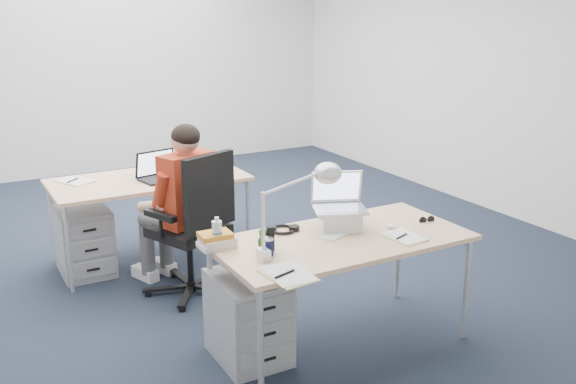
{
  "coord_description": "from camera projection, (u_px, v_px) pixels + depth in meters",
  "views": [
    {
      "loc": [
        -2.13,
        -4.9,
        2.14
      ],
      "look_at": [
        0.0,
        -1.09,
        0.85
      ],
      "focal_mm": 40.0,
      "sensor_mm": 36.0,
      "label": 1
    }
  ],
  "objects": [
    {
      "name": "book_stack",
      "position": [
        216.0,
        240.0,
        3.84
      ],
      "size": [
        0.25,
        0.23,
        0.09
      ],
      "primitive_type": "cube",
      "rotation": [
        0.0,
        0.0,
        0.43
      ],
      "color": "silver",
      "rests_on": "desk_near"
    },
    {
      "name": "cordless_phone",
      "position": [
        271.0,
        239.0,
        3.78
      ],
      "size": [
        0.04,
        0.03,
        0.15
      ],
      "primitive_type": "cube",
      "rotation": [
        0.0,
        0.0,
        -0.25
      ],
      "color": "black",
      "rests_on": "desk_near"
    },
    {
      "name": "computer_mouse",
      "position": [
        392.0,
        226.0,
        4.17
      ],
      "size": [
        0.08,
        0.1,
        0.03
      ],
      "primitive_type": "ellipsoid",
      "rotation": [
        0.0,
        0.0,
        -0.37
      ],
      "color": "white",
      "rests_on": "desk_near"
    },
    {
      "name": "desk_far",
      "position": [
        149.0,
        183.0,
        5.39
      ],
      "size": [
        1.6,
        0.8,
        0.73
      ],
      "color": "tan",
      "rests_on": "ground"
    },
    {
      "name": "drawer_pedestal_near",
      "position": [
        248.0,
        317.0,
        3.96
      ],
      "size": [
        0.4,
        0.5,
        0.55
      ],
      "primitive_type": "cube",
      "color": "#A9AAAE",
      "rests_on": "ground"
    },
    {
      "name": "far_papers",
      "position": [
        75.0,
        181.0,
        5.26
      ],
      "size": [
        0.31,
        0.35,
        0.01
      ],
      "primitive_type": "cube",
      "rotation": [
        0.0,
        0.0,
        0.45
      ],
      "color": "white",
      "rests_on": "desk_far"
    },
    {
      "name": "papers_right",
      "position": [
        404.0,
        237.0,
        4.01
      ],
      "size": [
        0.2,
        0.27,
        0.01
      ],
      "primitive_type": "cube",
      "rotation": [
        0.0,
        0.0,
        0.06
      ],
      "color": "#D7CA7C",
      "rests_on": "desk_near"
    },
    {
      "name": "papers_left",
      "position": [
        288.0,
        275.0,
        3.45
      ],
      "size": [
        0.22,
        0.31,
        0.01
      ],
      "primitive_type": "cube",
      "rotation": [
        0.0,
        0.0,
        -0.0
      ],
      "color": "#D7CA7C",
      "rests_on": "desk_near"
    },
    {
      "name": "far_cup",
      "position": [
        208.0,
        158.0,
        5.87
      ],
      "size": [
        0.06,
        0.06,
        0.09
      ],
      "primitive_type": "cylinder",
      "rotation": [
        0.0,
        0.0,
        -0.05
      ],
      "color": "white",
      "rests_on": "desk_far"
    },
    {
      "name": "dark_laptop",
      "position": [
        162.0,
        165.0,
        5.29
      ],
      "size": [
        0.4,
        0.4,
        0.25
      ],
      "primitive_type": null,
      "rotation": [
        0.0,
        0.0,
        0.21
      ],
      "color": "black",
      "rests_on": "desk_far"
    },
    {
      "name": "room",
      "position": [
        223.0,
        58.0,
        5.22
      ],
      "size": [
        6.02,
        7.02,
        2.8
      ],
      "color": "silver",
      "rests_on": "ground"
    },
    {
      "name": "drawer_pedestal_far",
      "position": [
        84.0,
        241.0,
        5.23
      ],
      "size": [
        0.4,
        0.5,
        0.55
      ],
      "primitive_type": "cube",
      "color": "#A9AAAE",
      "rests_on": "ground"
    },
    {
      "name": "silver_laptop",
      "position": [
        340.0,
        203.0,
        4.12
      ],
      "size": [
        0.41,
        0.37,
        0.36
      ],
      "primitive_type": null,
      "rotation": [
        0.0,
        0.0,
        -0.39
      ],
      "color": "silver",
      "rests_on": "desk_near"
    },
    {
      "name": "bear_figurine",
      "position": [
        263.0,
        239.0,
        3.79
      ],
      "size": [
        0.07,
        0.05,
        0.13
      ],
      "primitive_type": null,
      "rotation": [
        0.0,
        0.0,
        0.02
      ],
      "color": "#276B1C",
      "rests_on": "desk_near"
    },
    {
      "name": "floor",
      "position": [
        229.0,
        253.0,
        5.71
      ],
      "size": [
        7.0,
        7.0,
        0.0
      ],
      "primitive_type": "plane",
      "color": "black",
      "rests_on": "ground"
    },
    {
      "name": "can_koozie",
      "position": [
        268.0,
        247.0,
        3.72
      ],
      "size": [
        0.08,
        0.08,
        0.11
      ],
      "primitive_type": "cylinder",
      "rotation": [
        0.0,
        0.0,
        0.29
      ],
      "color": "#121639",
      "rests_on": "desk_near"
    },
    {
      "name": "seated_person",
      "position": [
        176.0,
        206.0,
        4.86
      ],
      "size": [
        0.56,
        0.76,
        1.3
      ],
      "rotation": [
        0.0,
        0.0,
        0.36
      ],
      "color": "#AC3018",
      "rests_on": "ground"
    },
    {
      "name": "desk_near",
      "position": [
        341.0,
        245.0,
        4.02
      ],
      "size": [
        1.6,
        0.8,
        0.73
      ],
      "color": "tan",
      "rests_on": "ground"
    },
    {
      "name": "desk_lamp",
      "position": [
        289.0,
        210.0,
        3.66
      ],
      "size": [
        0.5,
        0.23,
        0.55
      ],
      "primitive_type": null,
      "rotation": [
        0.0,
        0.0,
        0.12
      ],
      "color": "silver",
      "rests_on": "desk_near"
    },
    {
      "name": "office_chair",
      "position": [
        193.0,
        254.0,
        4.84
      ],
      "size": [
        0.92,
        0.92,
        1.12
      ],
      "rotation": [
        0.0,
        0.0,
        0.38
      ],
      "color": "black",
      "rests_on": "ground"
    },
    {
      "name": "headphones",
      "position": [
        283.0,
        229.0,
        4.12
      ],
      "size": [
        0.27,
        0.24,
        0.04
      ],
      "primitive_type": null,
      "rotation": [
        0.0,
        0.0,
        -0.37
      ],
      "color": "black",
      "rests_on": "desk_near"
    },
    {
      "name": "sunglasses",
      "position": [
        427.0,
        220.0,
        4.3
      ],
      "size": [
        0.12,
        0.07,
        0.03
      ],
      "primitive_type": null,
      "rotation": [
        0.0,
        0.0,
        -0.18
      ],
      "color": "black",
      "rests_on": "desk_near"
    },
    {
      "name": "water_bottle",
      "position": [
        217.0,
        233.0,
        3.81
      ],
      "size": [
        0.08,
        0.08,
        0.2
      ],
      "primitive_type": "cylinder",
      "rotation": [
        0.0,
        0.0,
        -0.28
      ],
      "color": "silver",
      "rests_on": "desk_near"
    },
    {
      "name": "wireless_keyboard",
      "position": [
        337.0,
        234.0,
        4.05
      ],
      "size": [
        0.27,
        0.19,
        0.01
      ],
      "primitive_type": "cube",
      "rotation": [
        0.0,
        0.0,
        0.38
      ],
      "color": "white",
      "rests_on": "desk_near"
    }
  ]
}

